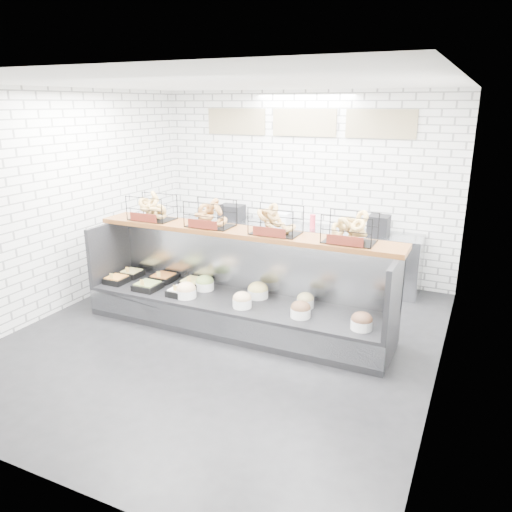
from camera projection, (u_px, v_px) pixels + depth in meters
The scene contains 5 objects.
ground at pixel (224, 337), 6.23m from camera, with size 5.50×5.50×0.00m, color black.
room_shell at pixel (245, 166), 6.14m from camera, with size 5.02×5.51×3.01m.
display_case at pixel (236, 303), 6.43m from camera, with size 4.00×0.90×1.20m.
bagel_shelf at pixel (242, 220), 6.27m from camera, with size 4.10×0.50×0.40m.
prep_counter at pixel (294, 251), 8.19m from camera, with size 4.00×0.60×1.20m.
Camera 1 is at (2.75, -4.95, 2.80)m, focal length 35.00 mm.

